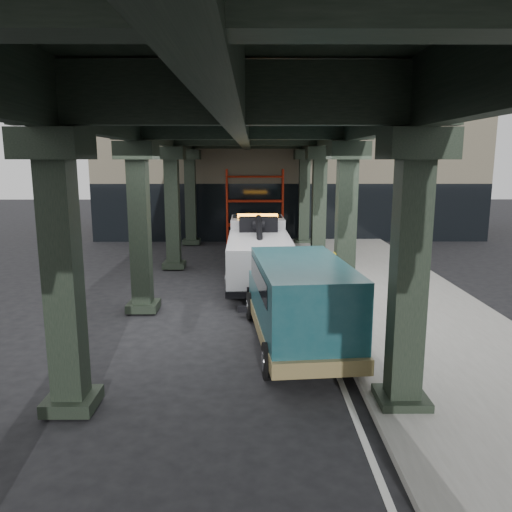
{
  "coord_description": "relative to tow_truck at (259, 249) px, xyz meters",
  "views": [
    {
      "loc": [
        -0.11,
        -12.42,
        4.5
      ],
      "look_at": [
        -0.02,
        2.02,
        1.7
      ],
      "focal_mm": 35.0,
      "sensor_mm": 36.0,
      "label": 1
    }
  ],
  "objects": [
    {
      "name": "scaffolding",
      "position": [
        -0.1,
        8.81,
        0.89
      ],
      "size": [
        3.08,
        0.88,
        4.0
      ],
      "color": "#B8240E",
      "rests_on": "ground"
    },
    {
      "name": "towed_van",
      "position": [
        0.9,
        -6.73,
        -0.04
      ],
      "size": [
        2.58,
        5.55,
        2.18
      ],
      "rotation": [
        0.0,
        0.0,
        0.1
      ],
      "color": "#133F46",
      "rests_on": "ground"
    },
    {
      "name": "sidewalk",
      "position": [
        4.4,
        -3.83,
        -1.14
      ],
      "size": [
        5.0,
        40.0,
        0.15
      ],
      "primitive_type": "cube",
      "color": "gray",
      "rests_on": "ground"
    },
    {
      "name": "tow_truck",
      "position": [
        0.0,
        0.0,
        0.0
      ],
      "size": [
        2.39,
        7.64,
        2.49
      ],
      "rotation": [
        0.0,
        0.0,
        0.01
      ],
      "color": "black",
      "rests_on": "ground"
    },
    {
      "name": "viaduct",
      "position": [
        -0.5,
        -3.83,
        4.25
      ],
      "size": [
        7.4,
        32.0,
        6.4
      ],
      "color": "black",
      "rests_on": "ground"
    },
    {
      "name": "building",
      "position": [
        1.9,
        14.17,
        2.79
      ],
      "size": [
        22.0,
        10.0,
        8.0
      ],
      "primitive_type": "cube",
      "color": "#C6B793",
      "rests_on": "ground"
    },
    {
      "name": "lane_stripe",
      "position": [
        1.6,
        -3.83,
        -1.21
      ],
      "size": [
        0.12,
        38.0,
        0.01
      ],
      "primitive_type": "cube",
      "color": "silver",
      "rests_on": "ground"
    },
    {
      "name": "ground",
      "position": [
        -0.1,
        -5.83,
        -1.21
      ],
      "size": [
        90.0,
        90.0,
        0.0
      ],
      "primitive_type": "plane",
      "color": "black",
      "rests_on": "ground"
    }
  ]
}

